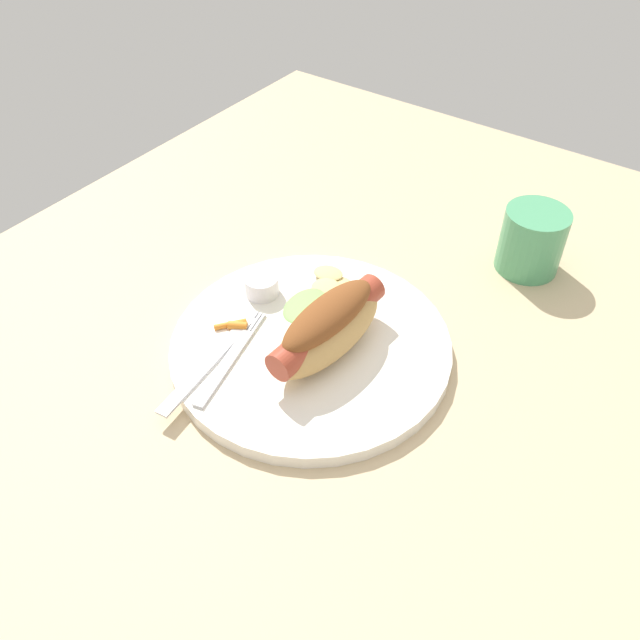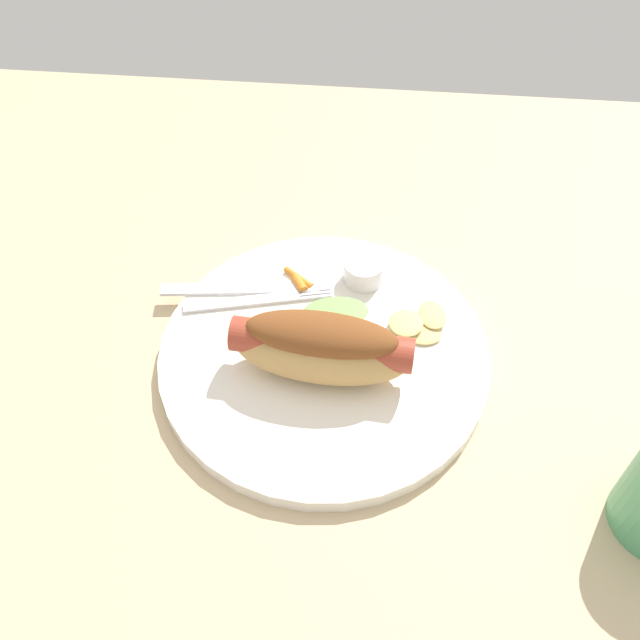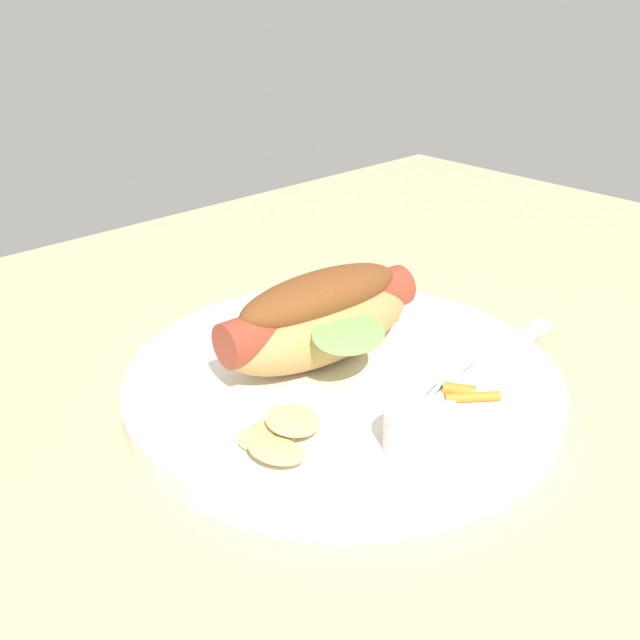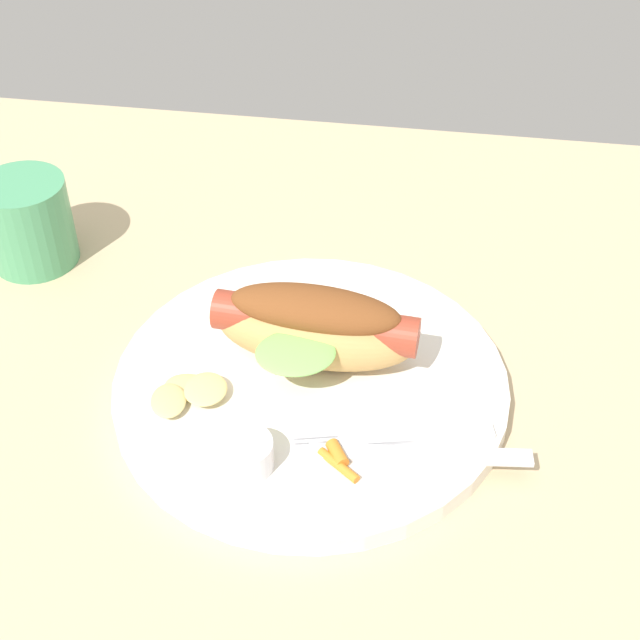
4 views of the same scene
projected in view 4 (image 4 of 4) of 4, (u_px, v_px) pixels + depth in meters
ground_plane at (307, 420)px, 71.93cm from camera, size 120.00×90.00×1.80cm
plate at (315, 385)px, 72.39cm from camera, size 30.62×30.62×1.60cm
hot_dog at (321, 327)px, 71.24cm from camera, size 16.12×10.02×6.66cm
sauce_ramekin at (245, 454)px, 64.47cm from camera, size 4.02×4.02×2.37cm
fork at (399, 437)px, 67.00cm from camera, size 14.43×4.61×0.40cm
knife at (420, 455)px, 65.74cm from camera, size 15.91×3.17×0.36cm
chips_pile at (189, 392)px, 69.91cm from camera, size 5.92×5.78×1.22cm
carrot_garnish at (338, 459)px, 65.17cm from camera, size 3.26×3.42×0.95cm
drinking_cup at (29, 222)px, 83.46cm from camera, size 7.81×7.81×8.16cm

